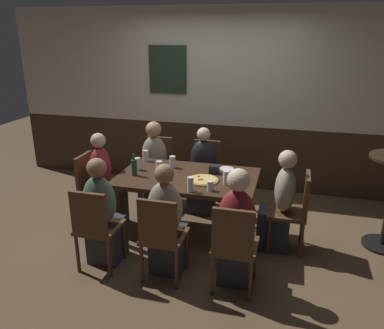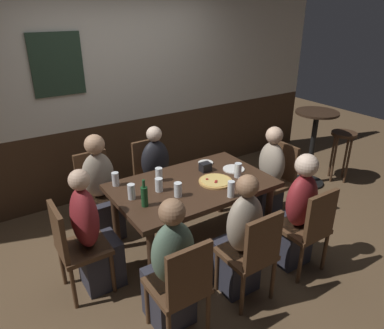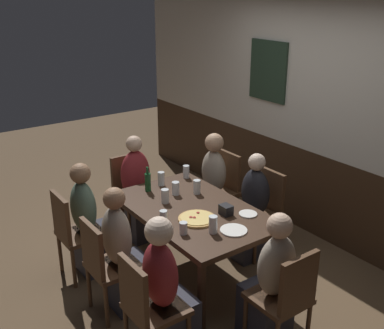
% 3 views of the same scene
% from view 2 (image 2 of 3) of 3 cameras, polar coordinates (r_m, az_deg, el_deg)
% --- Properties ---
extents(ground_plane, '(12.00, 12.00, 0.00)m').
position_cam_2_polar(ground_plane, '(3.90, 0.07, -12.75)').
color(ground_plane, brown).
extents(wall_back, '(6.40, 0.13, 2.60)m').
position_cam_2_polar(wall_back, '(4.70, -11.29, 10.94)').
color(wall_back, '#3D2819').
rests_on(wall_back, ground_plane).
extents(dining_table, '(1.54, 0.95, 0.74)m').
position_cam_2_polar(dining_table, '(3.54, 0.08, -4.21)').
color(dining_table, '#382316').
rests_on(dining_table, ground_plane).
extents(chair_left_far, '(0.40, 0.40, 0.88)m').
position_cam_2_polar(chair_left_far, '(4.08, -14.92, -3.56)').
color(chair_left_far, '#513521').
rests_on(chair_left_far, ground_plane).
extents(chair_right_near, '(0.40, 0.40, 0.88)m').
position_cam_2_polar(chair_right_near, '(3.47, 18.02, -9.29)').
color(chair_right_near, '#513521').
rests_on(chair_right_near, ground_plane).
extents(chair_mid_near, '(0.40, 0.40, 0.88)m').
position_cam_2_polar(chair_mid_near, '(3.04, 9.60, -13.52)').
color(chair_mid_near, '#513521').
rests_on(chair_mid_near, ground_plane).
extents(chair_left_near, '(0.40, 0.40, 0.88)m').
position_cam_2_polar(chair_left_near, '(2.72, -1.61, -18.50)').
color(chair_left_near, '#513521').
rests_on(chair_left_near, ground_plane).
extents(chair_head_east, '(0.40, 0.40, 0.88)m').
position_cam_2_polar(chair_head_east, '(4.31, 13.37, -1.88)').
color(chair_head_east, '#513521').
rests_on(chair_head_east, ground_plane).
extents(chair_head_west, '(0.40, 0.40, 0.88)m').
position_cam_2_polar(chair_head_west, '(3.23, -18.16, -12.01)').
color(chair_head_west, '#513521').
rests_on(chair_head_west, ground_plane).
extents(chair_mid_far, '(0.40, 0.40, 0.88)m').
position_cam_2_polar(chair_mid_far, '(4.31, -6.45, -1.36)').
color(chair_mid_far, '#513521').
rests_on(chair_mid_far, ground_plane).
extents(person_left_far, '(0.34, 0.37, 1.14)m').
position_cam_2_polar(person_left_far, '(3.95, -14.12, -4.62)').
color(person_left_far, '#2D2D38').
rests_on(person_left_far, ground_plane).
extents(person_right_near, '(0.34, 0.37, 1.16)m').
position_cam_2_polar(person_right_near, '(3.55, 16.02, -8.20)').
color(person_right_near, '#2D2D38').
rests_on(person_right_near, ground_plane).
extents(person_mid_near, '(0.34, 0.37, 1.14)m').
position_cam_2_polar(person_mid_near, '(3.15, 7.55, -12.33)').
color(person_mid_near, '#2D2D38').
rests_on(person_mid_near, ground_plane).
extents(person_left_near, '(0.34, 0.37, 1.14)m').
position_cam_2_polar(person_left_near, '(2.84, -3.42, -16.87)').
color(person_left_near, '#2D2D38').
rests_on(person_left_near, ground_plane).
extents(person_head_east, '(0.37, 0.34, 1.12)m').
position_cam_2_polar(person_head_east, '(4.21, 11.78, -2.72)').
color(person_head_east, '#2D2D38').
rests_on(person_head_east, ground_plane).
extents(person_head_west, '(0.37, 0.34, 1.16)m').
position_cam_2_polar(person_head_west, '(3.27, -15.38, -11.41)').
color(person_head_west, '#2D2D38').
rests_on(person_head_west, ground_plane).
extents(person_mid_far, '(0.34, 0.37, 1.11)m').
position_cam_2_polar(person_mid_far, '(4.19, -5.40, -2.60)').
color(person_mid_far, '#2D2D38').
rests_on(person_mid_far, ground_plane).
extents(pizza, '(0.33, 0.33, 0.03)m').
position_cam_2_polar(pizza, '(3.53, 3.75, -2.64)').
color(pizza, tan).
rests_on(pizza, dining_table).
extents(highball_clear, '(0.07, 0.07, 0.14)m').
position_cam_2_polar(highball_clear, '(3.54, -5.25, -1.73)').
color(highball_clear, silver).
rests_on(highball_clear, dining_table).
extents(tumbler_water, '(0.07, 0.07, 0.13)m').
position_cam_2_polar(tumbler_water, '(3.25, -2.23, -4.08)').
color(tumbler_water, silver).
rests_on(tumbler_water, dining_table).
extents(beer_glass_tall, '(0.07, 0.07, 0.14)m').
position_cam_2_polar(beer_glass_tall, '(3.26, -9.57, -4.38)').
color(beer_glass_tall, silver).
rests_on(beer_glass_tall, dining_table).
extents(pint_glass_stout, '(0.06, 0.06, 0.15)m').
position_cam_2_polar(pint_glass_stout, '(3.26, 6.20, -4.05)').
color(pint_glass_stout, silver).
rests_on(pint_glass_stout, dining_table).
extents(tumbler_short, '(0.07, 0.07, 0.10)m').
position_cam_2_polar(tumbler_short, '(3.43, 7.86, -3.06)').
color(tumbler_short, silver).
rests_on(tumbler_short, dining_table).
extents(pint_glass_amber, '(0.07, 0.07, 0.13)m').
position_cam_2_polar(pint_glass_amber, '(3.35, -5.26, -3.27)').
color(pint_glass_amber, silver).
rests_on(pint_glass_amber, dining_table).
extents(beer_glass_half, '(0.07, 0.07, 0.13)m').
position_cam_2_polar(beer_glass_half, '(3.52, -12.03, -2.40)').
color(beer_glass_half, silver).
rests_on(beer_glass_half, dining_table).
extents(pint_glass_pale, '(0.07, 0.07, 0.15)m').
position_cam_2_polar(pint_glass_pale, '(3.64, 7.28, -1.05)').
color(pint_glass_pale, silver).
rests_on(pint_glass_pale, dining_table).
extents(beer_bottle_green, '(0.06, 0.06, 0.25)m').
position_cam_2_polar(beer_bottle_green, '(3.11, -7.56, -4.96)').
color(beer_bottle_green, '#194723').
rests_on(beer_bottle_green, dining_table).
extents(plate_white_large, '(0.23, 0.23, 0.01)m').
position_cam_2_polar(plate_white_large, '(3.81, 6.62, -0.73)').
color(plate_white_large, white).
rests_on(plate_white_large, dining_table).
extents(plate_white_small, '(0.16, 0.16, 0.01)m').
position_cam_2_polar(plate_white_small, '(3.94, 2.18, 0.28)').
color(plate_white_small, white).
rests_on(plate_white_small, dining_table).
extents(condiment_caddy, '(0.11, 0.09, 0.09)m').
position_cam_2_polar(condiment_caddy, '(3.75, 2.12, -0.39)').
color(condiment_caddy, black).
rests_on(condiment_caddy, dining_table).
extents(side_bar_table, '(0.56, 0.56, 1.05)m').
position_cam_2_polar(side_bar_table, '(5.16, 18.61, 3.32)').
color(side_bar_table, black).
rests_on(side_bar_table, ground_plane).
extents(bar_stool, '(0.34, 0.34, 0.72)m').
position_cam_2_polar(bar_stool, '(5.44, 22.75, 3.17)').
color(bar_stool, '#422B1C').
rests_on(bar_stool, ground_plane).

